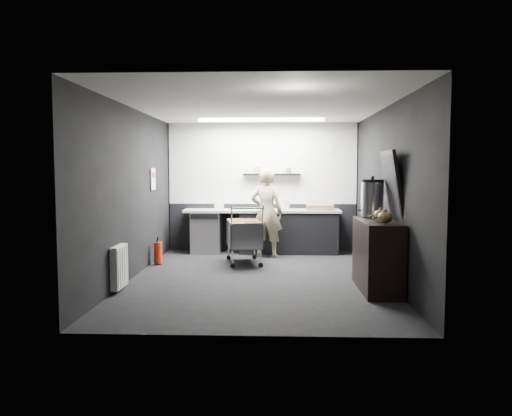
{
  "coord_description": "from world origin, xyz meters",
  "views": [
    {
      "loc": [
        0.26,
        -7.8,
        1.73
      ],
      "look_at": [
        -0.05,
        0.4,
        1.09
      ],
      "focal_mm": 35.0,
      "sensor_mm": 36.0,
      "label": 1
    }
  ],
  "objects": [
    {
      "name": "cardboard_box",
      "position": [
        1.18,
        2.37,
        0.96
      ],
      "size": [
        0.57,
        0.45,
        0.11
      ],
      "primitive_type": "cube",
      "rotation": [
        0.0,
        0.0,
        -0.06
      ],
      "color": "#977050",
      "rests_on": "prep_counter"
    },
    {
      "name": "pink_tub",
      "position": [
        0.47,
        2.42,
        1.0
      ],
      "size": [
        0.21,
        0.21,
        0.21
      ],
      "primitive_type": "cylinder",
      "color": "silver",
      "rests_on": "prep_counter"
    },
    {
      "name": "sideboard",
      "position": [
        1.74,
        -0.67,
        0.63
      ],
      "size": [
        0.57,
        1.33,
        2.0
      ],
      "color": "black",
      "rests_on": "floor"
    },
    {
      "name": "floor",
      "position": [
        0.0,
        0.0,
        0.0
      ],
      "size": [
        5.5,
        5.5,
        0.0
      ],
      "primitive_type": "plane",
      "color": "black",
      "rests_on": "ground"
    },
    {
      "name": "ceiling",
      "position": [
        0.0,
        0.0,
        2.7
      ],
      "size": [
        5.5,
        5.5,
        0.0
      ],
      "primitive_type": "plane",
      "rotation": [
        3.14,
        0.0,
        0.0
      ],
      "color": "silver",
      "rests_on": "wall_back"
    },
    {
      "name": "ceiling_strip",
      "position": [
        0.0,
        1.85,
        2.67
      ],
      "size": [
        2.4,
        0.2,
        0.04
      ],
      "primitive_type": "cube",
      "color": "white",
      "rests_on": "ceiling"
    },
    {
      "name": "wall_back",
      "position": [
        0.0,
        2.75,
        1.35
      ],
      "size": [
        5.5,
        0.0,
        5.5
      ],
      "primitive_type": "plane",
      "rotation": [
        1.57,
        0.0,
        0.0
      ],
      "color": "black",
      "rests_on": "floor"
    },
    {
      "name": "kitchen_wall_panel",
      "position": [
        0.0,
        2.73,
        1.85
      ],
      "size": [
        3.95,
        0.02,
        1.7
      ],
      "primitive_type": "cube",
      "color": "silver",
      "rests_on": "wall_back"
    },
    {
      "name": "fire_extinguisher",
      "position": [
        -1.85,
        1.07,
        0.23
      ],
      "size": [
        0.14,
        0.14,
        0.48
      ],
      "color": "red",
      "rests_on": "floor"
    },
    {
      "name": "wall_clock",
      "position": [
        1.4,
        2.72,
        2.15
      ],
      "size": [
        0.2,
        0.03,
        0.2
      ],
      "primitive_type": "cylinder",
      "rotation": [
        1.57,
        0.0,
        0.0
      ],
      "color": "white",
      "rests_on": "wall_back"
    },
    {
      "name": "radiator",
      "position": [
        -1.94,
        -0.9,
        0.35
      ],
      "size": [
        0.1,
        0.5,
        0.6
      ],
      "primitive_type": "cube",
      "color": "white",
      "rests_on": "wall_left"
    },
    {
      "name": "floating_shelf",
      "position": [
        0.2,
        2.62,
        1.62
      ],
      "size": [
        1.2,
        0.22,
        0.04
      ],
      "primitive_type": "cube",
      "color": "black",
      "rests_on": "wall_back"
    },
    {
      "name": "wall_left",
      "position": [
        -2.0,
        0.0,
        1.35
      ],
      "size": [
        0.0,
        5.5,
        5.5
      ],
      "primitive_type": "plane",
      "rotation": [
        1.57,
        0.0,
        1.57
      ],
      "color": "black",
      "rests_on": "floor"
    },
    {
      "name": "shopping_cart",
      "position": [
        -0.3,
        1.24,
        0.51
      ],
      "size": [
        0.74,
        1.06,
        1.07
      ],
      "color": "silver",
      "rests_on": "floor"
    },
    {
      "name": "wall_front",
      "position": [
        0.0,
        -2.75,
        1.35
      ],
      "size": [
        5.5,
        0.0,
        5.5
      ],
      "primitive_type": "plane",
      "rotation": [
        -1.57,
        0.0,
        0.0
      ],
      "color": "black",
      "rests_on": "floor"
    },
    {
      "name": "poster_red_band",
      "position": [
        -1.98,
        1.3,
        1.62
      ],
      "size": [
        0.02,
        0.22,
        0.1
      ],
      "primitive_type": "cube",
      "color": "red",
      "rests_on": "poster"
    },
    {
      "name": "white_container",
      "position": [
        -0.88,
        2.37,
        0.98
      ],
      "size": [
        0.2,
        0.17,
        0.16
      ],
      "primitive_type": "cube",
      "rotation": [
        0.0,
        0.0,
        0.19
      ],
      "color": "white",
      "rests_on": "prep_counter"
    },
    {
      "name": "wall_right",
      "position": [
        2.0,
        0.0,
        1.35
      ],
      "size": [
        0.0,
        5.5,
        5.5
      ],
      "primitive_type": "plane",
      "rotation": [
        1.57,
        0.0,
        -1.57
      ],
      "color": "black",
      "rests_on": "floor"
    },
    {
      "name": "dado_panel",
      "position": [
        0.0,
        2.73,
        0.5
      ],
      "size": [
        3.95,
        0.02,
        1.0
      ],
      "primitive_type": "cube",
      "color": "black",
      "rests_on": "wall_back"
    },
    {
      "name": "prep_counter",
      "position": [
        0.14,
        2.42,
        0.46
      ],
      "size": [
        3.2,
        0.61,
        0.9
      ],
      "color": "black",
      "rests_on": "floor"
    },
    {
      "name": "poster",
      "position": [
        -1.98,
        1.3,
        1.55
      ],
      "size": [
        0.02,
        0.3,
        0.4
      ],
      "primitive_type": "cube",
      "color": "white",
      "rests_on": "wall_left"
    },
    {
      "name": "person",
      "position": [
        0.1,
        1.97,
        0.88
      ],
      "size": [
        0.72,
        0.56,
        1.75
      ],
      "primitive_type": "imported",
      "rotation": [
        0.0,
        0.0,
        2.91
      ],
      "color": "beige",
      "rests_on": "floor"
    }
  ]
}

